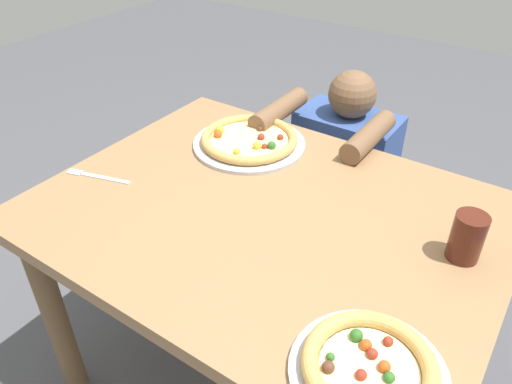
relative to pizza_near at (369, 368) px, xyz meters
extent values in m
plane|color=#4C4C51|center=(-0.42, 0.31, -0.77)|extent=(8.00, 8.00, 0.00)
cube|color=#936D47|center=(-0.42, 0.31, -0.04)|extent=(1.20, 0.92, 0.04)
cylinder|color=brown|center=(-0.94, -0.07, -0.42)|extent=(0.07, 0.07, 0.71)
cylinder|color=brown|center=(-0.94, 0.69, -0.42)|extent=(0.07, 0.07, 0.71)
cylinder|color=brown|center=(0.09, 0.69, -0.42)|extent=(0.07, 0.07, 0.71)
cylinder|color=#B7B7BC|center=(0.00, 0.00, -0.01)|extent=(0.29, 0.29, 0.01)
cylinder|color=beige|center=(0.00, 0.00, 0.00)|extent=(0.18, 0.18, 0.01)
torus|color=tan|center=(0.00, 0.00, 0.01)|extent=(0.25, 0.25, 0.03)
sphere|color=maroon|center=(0.01, 0.07, 0.01)|extent=(0.02, 0.02, 0.02)
sphere|color=#2D6623|center=(0.04, 0.00, 0.01)|extent=(0.02, 0.02, 0.02)
sphere|color=#2D6623|center=(-0.05, 0.05, 0.01)|extent=(0.03, 0.03, 0.03)
sphere|color=maroon|center=(-0.01, 0.03, 0.01)|extent=(0.02, 0.02, 0.02)
sphere|color=maroon|center=(0.00, -0.03, 0.01)|extent=(0.02, 0.02, 0.02)
sphere|color=#BF4C19|center=(0.02, 0.01, 0.01)|extent=(0.02, 0.02, 0.02)
sphere|color=#2D6623|center=(-0.07, -0.02, 0.01)|extent=(0.02, 0.02, 0.02)
sphere|color=brown|center=(-0.06, -0.04, 0.01)|extent=(0.02, 0.02, 0.02)
sphere|color=#BF4C19|center=(-0.02, 0.04, 0.01)|extent=(0.02, 0.02, 0.02)
cylinder|color=#B7B7BC|center=(-0.66, 0.57, -0.01)|extent=(0.36, 0.36, 0.01)
cylinder|color=#EFD68C|center=(-0.66, 0.57, 0.00)|extent=(0.25, 0.25, 0.01)
torus|color=tan|center=(-0.66, 0.57, 0.01)|extent=(0.31, 0.31, 0.03)
sphere|color=#BF4C19|center=(-0.75, 0.52, 0.01)|extent=(0.03, 0.03, 0.03)
sphere|color=brown|center=(-0.66, 0.64, 0.01)|extent=(0.02, 0.02, 0.02)
sphere|color=gold|center=(-0.64, 0.47, 0.01)|extent=(0.02, 0.02, 0.02)
sphere|color=maroon|center=(-0.58, 0.62, 0.01)|extent=(0.02, 0.02, 0.02)
sphere|color=maroon|center=(-0.63, 0.59, 0.01)|extent=(0.02, 0.02, 0.02)
sphere|color=gold|center=(-0.61, 0.54, 0.01)|extent=(0.03, 0.03, 0.03)
sphere|color=maroon|center=(-0.59, 0.55, 0.01)|extent=(0.02, 0.02, 0.02)
sphere|color=#2D6623|center=(-0.57, 0.56, 0.01)|extent=(0.03, 0.03, 0.03)
sphere|color=gold|center=(-0.76, 0.55, 0.01)|extent=(0.03, 0.03, 0.03)
cylinder|color=#4C1E14|center=(0.05, 0.42, 0.04)|extent=(0.08, 0.08, 0.12)
cube|color=silver|center=(-0.89, 0.17, -0.02)|extent=(0.16, 0.06, 0.00)
cube|color=silver|center=(-0.99, 0.14, -0.02)|extent=(0.05, 0.04, 0.00)
cylinder|color=#333847|center=(-0.51, 1.01, -0.55)|extent=(0.30, 0.30, 0.45)
cube|color=#334C8C|center=(-0.51, 1.01, -0.19)|extent=(0.37, 0.22, 0.27)
sphere|color=brown|center=(-0.51, 1.01, 0.03)|extent=(0.17, 0.17, 0.17)
cylinder|color=brown|center=(-0.68, 0.78, 0.01)|extent=(0.07, 0.28, 0.07)
cylinder|color=brown|center=(-0.34, 0.78, 0.01)|extent=(0.07, 0.28, 0.07)
camera|label=1|loc=(0.14, -0.56, 0.76)|focal=34.65mm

